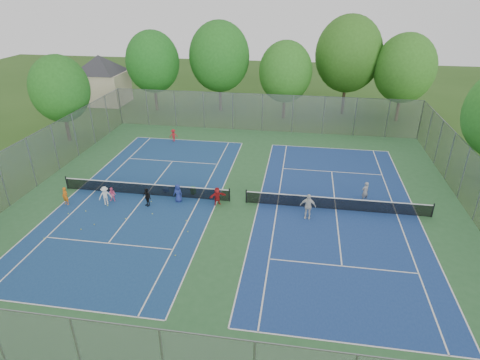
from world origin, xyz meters
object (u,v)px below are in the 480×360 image
(net_right, at_px, (336,204))
(instructor, at_px, (365,192))
(ball_hopper, at_px, (193,191))
(ball_crate, at_px, (166,190))
(net_left, at_px, (146,189))

(net_right, bearing_deg, instructor, 37.04)
(ball_hopper, relative_size, instructor, 0.37)
(instructor, bearing_deg, ball_crate, -28.53)
(net_right, bearing_deg, net_left, 180.00)
(net_left, bearing_deg, ball_crate, 28.44)
(ball_crate, bearing_deg, instructor, 3.33)
(instructor, bearing_deg, net_left, -26.27)
(net_left, distance_m, ball_crate, 1.53)
(net_right, xyz_separation_m, ball_crate, (-12.68, 0.71, -0.32))
(net_left, distance_m, net_right, 14.00)
(net_left, xyz_separation_m, ball_crate, (1.32, 0.71, -0.32))
(ball_hopper, bearing_deg, net_right, -3.66)
(net_left, height_order, ball_crate, net_left)
(ball_crate, bearing_deg, net_right, -3.22)
(net_right, height_order, instructor, instructor)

